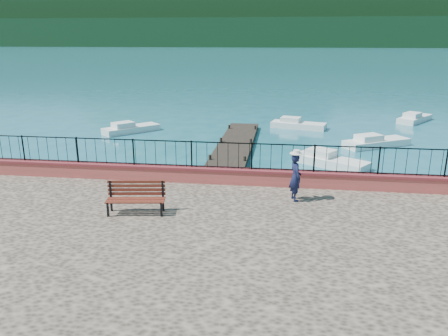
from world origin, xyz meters
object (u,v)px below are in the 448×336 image
(boat_1, at_px, (331,158))
(boat_5, at_px, (415,117))
(boat_0, at_px, (80,173))
(boat_4, at_px, (299,123))
(park_bench, at_px, (136,204))
(boat_2, at_px, (377,140))
(boat_3, at_px, (131,127))
(person, at_px, (295,177))

(boat_1, height_order, boat_5, same)
(boat_1, bearing_deg, boat_0, -125.57)
(boat_4, bearing_deg, boat_5, 37.45)
(park_bench, bearing_deg, boat_2, 47.92)
(park_bench, relative_size, boat_2, 0.43)
(boat_3, bearing_deg, boat_0, -129.30)
(person, distance_m, boat_2, 14.12)
(boat_0, relative_size, boat_3, 1.01)
(boat_5, bearing_deg, boat_4, 149.22)
(park_bench, relative_size, boat_3, 0.47)
(boat_5, bearing_deg, boat_2, -171.19)
(boat_4, bearing_deg, boat_3, -150.99)
(boat_1, xyz_separation_m, boat_2, (3.15, 4.62, 0.00))
(boat_1, bearing_deg, boat_3, -172.23)
(boat_4, relative_size, boat_5, 1.00)
(park_bench, bearing_deg, person, 12.33)
(park_bench, height_order, boat_0, park_bench)
(boat_1, distance_m, boat_2, 5.59)
(boat_1, xyz_separation_m, boat_4, (-1.39, 9.54, 0.00))
(boat_0, height_order, boat_1, same)
(park_bench, xyz_separation_m, boat_0, (-4.75, 6.02, -1.09))
(person, height_order, boat_4, person)
(park_bench, relative_size, person, 1.15)
(boat_0, xyz_separation_m, boat_1, (11.60, 4.18, 0.00))
(boat_3, relative_size, boat_4, 1.01)
(boat_3, bearing_deg, boat_2, -53.28)
(boat_1, relative_size, boat_5, 0.99)
(boat_4, bearing_deg, boat_2, -32.83)
(boat_2, bearing_deg, boat_4, 102.11)
(boat_1, xyz_separation_m, boat_5, (7.71, 13.40, 0.00))
(boat_1, bearing_deg, boat_4, 132.91)
(boat_4, bearing_deg, park_bench, -90.96)
(boat_1, relative_size, boat_2, 0.92)
(park_bench, xyz_separation_m, person, (4.80, 1.79, 0.50))
(boat_0, distance_m, boat_4, 17.10)
(boat_3, bearing_deg, person, -100.37)
(boat_2, height_order, boat_4, same)
(person, relative_size, boat_5, 0.41)
(boat_2, relative_size, boat_3, 1.07)
(person, xyz_separation_m, boat_1, (2.04, 8.41, -1.59))
(boat_5, bearing_deg, park_bench, -175.41)
(boat_4, distance_m, boat_5, 9.88)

